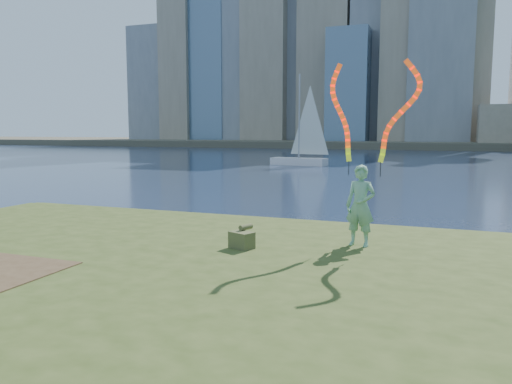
% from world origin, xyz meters
% --- Properties ---
extents(ground, '(320.00, 320.00, 0.00)m').
position_xyz_m(ground, '(0.00, 0.00, 0.00)').
color(ground, '#18253E').
rests_on(ground, ground).
extents(grassy_knoll, '(20.00, 18.00, 0.80)m').
position_xyz_m(grassy_knoll, '(0.00, -2.30, 0.34)').
color(grassy_knoll, '#354418').
rests_on(grassy_knoll, ground).
extents(far_shore, '(320.00, 40.00, 1.20)m').
position_xyz_m(far_shore, '(0.00, 95.00, 0.60)').
color(far_shore, brown).
rests_on(far_shore, ground).
extents(woman_with_ribbons, '(2.04, 0.55, 4.05)m').
position_xyz_m(woman_with_ribbons, '(3.84, 1.47, 2.20)').
color(woman_with_ribbons, '#156F37').
rests_on(woman_with_ribbons, grassy_knoll).
extents(canvas_bag, '(0.56, 0.63, 0.45)m').
position_xyz_m(canvas_bag, '(1.64, 0.39, 0.99)').
color(canvas_bag, '#4E552F').
rests_on(canvas_bag, grassy_knoll).
extents(sailboat, '(5.51, 2.33, 8.27)m').
position_xyz_m(sailboat, '(-6.81, 35.34, 1.42)').
color(sailboat, white).
rests_on(sailboat, ground).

